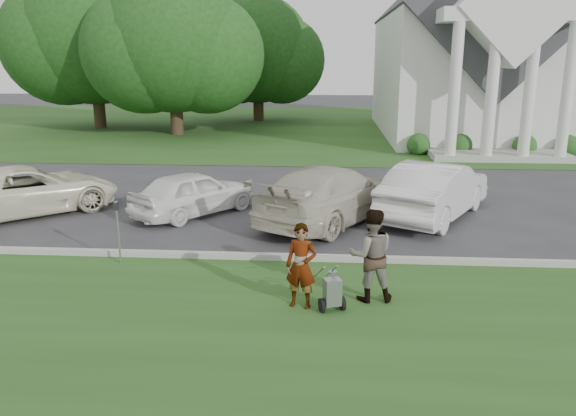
# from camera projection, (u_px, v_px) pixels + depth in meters

# --- Properties ---
(ground) EXTENTS (120.00, 120.00, 0.00)m
(ground) POSITION_uv_depth(u_px,v_px,m) (274.00, 269.00, 12.40)
(ground) COLOR #333335
(ground) RESTS_ON ground
(grass_strip) EXTENTS (80.00, 7.00, 0.01)m
(grass_strip) POSITION_uv_depth(u_px,v_px,m) (258.00, 333.00, 9.50)
(grass_strip) COLOR #264818
(grass_strip) RESTS_ON ground
(church_lawn) EXTENTS (80.00, 30.00, 0.01)m
(church_lawn) POSITION_uv_depth(u_px,v_px,m) (311.00, 126.00, 38.41)
(church_lawn) COLOR #264818
(church_lawn) RESTS_ON ground
(curb) EXTENTS (80.00, 0.18, 0.15)m
(curb) POSITION_uv_depth(u_px,v_px,m) (277.00, 257.00, 12.91)
(curb) COLOR #9E9E93
(curb) RESTS_ON ground
(church) EXTENTS (9.19, 19.00, 24.10)m
(church) POSITION_uv_depth(u_px,v_px,m) (466.00, 32.00, 32.51)
(church) COLOR white
(church) RESTS_ON ground
(tree_left) EXTENTS (10.63, 8.40, 9.71)m
(tree_left) POSITION_uv_depth(u_px,v_px,m) (173.00, 47.00, 32.80)
(tree_left) COLOR #332316
(tree_left) RESTS_ON ground
(tree_far) EXTENTS (11.64, 9.20, 10.73)m
(tree_far) POSITION_uv_depth(u_px,v_px,m) (93.00, 39.00, 35.95)
(tree_far) COLOR #332316
(tree_far) RESTS_ON ground
(tree_back) EXTENTS (9.61, 7.60, 8.89)m
(tree_back) POSITION_uv_depth(u_px,v_px,m) (258.00, 55.00, 40.33)
(tree_back) COLOR #332316
(tree_back) RESTS_ON ground
(striping_cart) EXTENTS (0.65, 0.98, 0.85)m
(striping_cart) POSITION_uv_depth(u_px,v_px,m) (332.00, 293.00, 10.24)
(striping_cart) COLOR black
(striping_cart) RESTS_ON ground
(person_left) EXTENTS (0.66, 0.51, 1.60)m
(person_left) POSITION_uv_depth(u_px,v_px,m) (301.00, 267.00, 10.30)
(person_left) COLOR #999999
(person_left) RESTS_ON ground
(person_right) EXTENTS (0.94, 0.77, 1.80)m
(person_right) POSITION_uv_depth(u_px,v_px,m) (371.00, 256.00, 10.57)
(person_right) COLOR #999999
(person_right) RESTS_ON ground
(parking_meter_near) EXTENTS (0.11, 0.09, 1.46)m
(parking_meter_near) POSITION_uv_depth(u_px,v_px,m) (118.00, 225.00, 12.49)
(parking_meter_near) COLOR gray
(parking_meter_near) RESTS_ON ground
(car_a) EXTENTS (5.39, 5.25, 1.43)m
(car_a) POSITION_uv_depth(u_px,v_px,m) (28.00, 190.00, 16.62)
(car_a) COLOR #EEE8CA
(car_a) RESTS_ON ground
(car_b) EXTENTS (3.66, 4.02, 1.33)m
(car_b) POSITION_uv_depth(u_px,v_px,m) (194.00, 193.00, 16.53)
(car_b) COLOR white
(car_b) RESTS_ON ground
(car_c) EXTENTS (4.76, 5.82, 1.59)m
(car_c) POSITION_uv_depth(u_px,v_px,m) (331.00, 194.00, 15.82)
(car_c) COLOR beige
(car_c) RESTS_ON ground
(car_d) EXTENTS (3.97, 5.19, 1.64)m
(car_d) POSITION_uv_depth(u_px,v_px,m) (435.00, 190.00, 16.20)
(car_d) COLOR silver
(car_d) RESTS_ON ground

